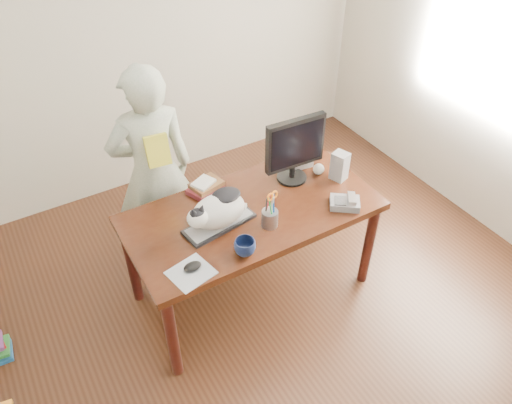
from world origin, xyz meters
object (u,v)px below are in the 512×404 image
at_px(baseball, 319,169).
at_px(cat, 217,210).
at_px(desk, 246,220).
at_px(phone, 345,202).
at_px(pen_cup, 270,216).
at_px(book_stack, 205,186).
at_px(mouse, 192,266).
at_px(person, 153,171).
at_px(calculator, 297,158).
at_px(monitor, 295,147).
at_px(speaker, 340,166).
at_px(keyboard, 219,224).
at_px(coffee_mug, 245,247).

bearing_deg(baseball, cat, -171.76).
distance_m(desk, phone, 0.66).
relative_size(pen_cup, book_stack, 0.98).
height_order(desk, mouse, mouse).
distance_m(pen_cup, person, 0.94).
xyz_separation_m(desk, calculator, (0.54, 0.21, 0.18)).
relative_size(cat, book_stack, 1.69).
relative_size(monitor, person, 0.30).
distance_m(phone, person, 1.31).
height_order(book_stack, calculator, book_stack).
bearing_deg(book_stack, calculator, -20.93).
xyz_separation_m(speaker, calculator, (-0.13, 0.30, -0.07)).
distance_m(desk, speaker, 0.72).
bearing_deg(keyboard, book_stack, 68.91).
relative_size(desk, baseball, 20.78).
xyz_separation_m(pen_cup, calculator, (0.52, 0.47, -0.04)).
xyz_separation_m(phone, book_stack, (-0.69, 0.59, 0.01)).
relative_size(speaker, book_stack, 0.78).
xyz_separation_m(baseball, calculator, (-0.04, 0.19, -0.01)).
relative_size(desk, speaker, 7.94).
relative_size(pen_cup, calculator, 1.15).
height_order(mouse, coffee_mug, coffee_mug).
distance_m(keyboard, baseball, 0.84).
distance_m(monitor, calculator, 0.32).
distance_m(desk, calculator, 0.61).
bearing_deg(phone, person, 171.46).
distance_m(speaker, book_stack, 0.91).
distance_m(pen_cup, mouse, 0.57).
height_order(keyboard, mouse, mouse).
height_order(book_stack, person, person).
bearing_deg(book_stack, pen_cup, -87.67).
bearing_deg(baseball, pen_cup, -154.12).
bearing_deg(desk, mouse, -147.20).
relative_size(monitor, calculator, 2.12).
distance_m(pen_cup, coffee_mug, 0.28).
bearing_deg(phone, baseball, 117.84).
height_order(phone, baseball, phone).
bearing_deg(speaker, baseball, 108.76).
bearing_deg(pen_cup, desk, 94.68).
bearing_deg(person, calculator, 164.70).
xyz_separation_m(speaker, person, (-1.07, 0.68, -0.07)).
xyz_separation_m(pen_cup, phone, (0.51, -0.09, -0.04)).
xyz_separation_m(cat, person, (-0.14, 0.69, -0.10)).
bearing_deg(speaker, calculator, 94.44).
xyz_separation_m(keyboard, person, (-0.15, 0.68, 0.02)).
height_order(coffee_mug, speaker, speaker).
distance_m(mouse, person, 0.94).
xyz_separation_m(baseball, book_stack, (-0.75, 0.23, -0.00)).
height_order(pen_cup, mouse, pen_cup).
bearing_deg(calculator, keyboard, -151.05).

